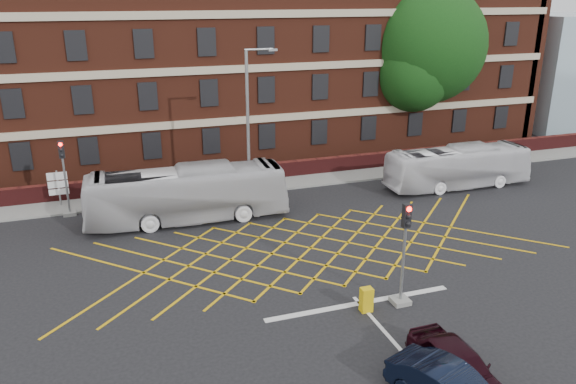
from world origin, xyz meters
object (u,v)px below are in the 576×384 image
object	(u,v)px
bus_right	(458,167)
traffic_light_far	(66,185)
deciduous_tree	(426,53)
traffic_light_near	(403,264)
street_lamp	(250,154)
utility_cabinet	(366,300)
direction_signs	(58,185)
bus_left	(187,194)
car_maroon	(458,367)

from	to	relation	value
bus_right	traffic_light_far	world-z (taller)	traffic_light_far
deciduous_tree	traffic_light_far	size ratio (longest dim) A/B	2.93
traffic_light_near	street_lamp	world-z (taller)	street_lamp
traffic_light_far	utility_cabinet	distance (m)	18.47
traffic_light_far	direction_signs	size ratio (longest dim) A/B	1.94
deciduous_tree	traffic_light_near	xyz separation A→B (m)	(-13.47, -20.80, -5.72)
bus_right	deciduous_tree	size ratio (longest dim) A/B	0.76
traffic_light_near	direction_signs	world-z (taller)	traffic_light_near
bus_left	utility_cabinet	xyz separation A→B (m)	(5.07, -11.64, -1.01)
car_maroon	direction_signs	distance (m)	24.44
street_lamp	direction_signs	size ratio (longest dim) A/B	4.08
traffic_light_near	traffic_light_far	size ratio (longest dim) A/B	1.00
bus_left	direction_signs	distance (m)	8.04
direction_signs	car_maroon	bearing A→B (deg)	-59.15
traffic_light_near	utility_cabinet	distance (m)	2.02
bus_right	car_maroon	world-z (taller)	bus_right
utility_cabinet	street_lamp	bearing A→B (deg)	95.29
car_maroon	street_lamp	distance (m)	18.02
bus_left	car_maroon	distance (m)	17.58
bus_right	deciduous_tree	xyz separation A→B (m)	(2.84, 9.21, 6.15)
bus_right	traffic_light_far	xyz separation A→B (m)	(-23.47, 2.90, 0.43)
bus_left	traffic_light_near	size ratio (longest dim) A/B	2.54
bus_left	direction_signs	bearing A→B (deg)	58.88
traffic_light_near	direction_signs	bearing A→B (deg)	129.97
street_lamp	direction_signs	bearing A→B (deg)	163.08
utility_cabinet	car_maroon	bearing A→B (deg)	-81.51
traffic_light_far	bus_right	bearing A→B (deg)	-7.04
car_maroon	deciduous_tree	xyz separation A→B (m)	(14.31, 25.83, 6.78)
bus_right	traffic_light_near	world-z (taller)	traffic_light_near
direction_signs	utility_cabinet	world-z (taller)	direction_signs
traffic_light_far	street_lamp	size ratio (longest dim) A/B	0.48
bus_left	bus_right	bearing A→B (deg)	-87.73
traffic_light_far	bus_left	bearing A→B (deg)	-25.44
bus_left	direction_signs	xyz separation A→B (m)	(-6.72, 4.40, -0.14)
bus_right	utility_cabinet	bearing A→B (deg)	134.80
traffic_light_near	traffic_light_far	bearing A→B (deg)	131.55
traffic_light_near	traffic_light_far	xyz separation A→B (m)	(-12.84, 14.49, 0.00)
bus_right	traffic_light_far	bearing A→B (deg)	84.03
bus_right	deciduous_tree	world-z (taller)	deciduous_tree
street_lamp	utility_cabinet	distance (m)	13.13
bus_left	deciduous_tree	bearing A→B (deg)	-63.18
direction_signs	utility_cabinet	size ratio (longest dim) A/B	2.20
bus_right	utility_cabinet	world-z (taller)	bus_right
traffic_light_far	direction_signs	xyz separation A→B (m)	(-0.53, 1.46, -0.39)
utility_cabinet	traffic_light_near	bearing A→B (deg)	3.29
deciduous_tree	traffic_light_far	bearing A→B (deg)	-166.51
bus_right	traffic_light_far	size ratio (longest dim) A/B	2.24
traffic_light_far	utility_cabinet	size ratio (longest dim) A/B	4.27
bus_right	deciduous_tree	bearing A→B (deg)	-16.07
bus_right	car_maroon	size ratio (longest dim) A/B	2.33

